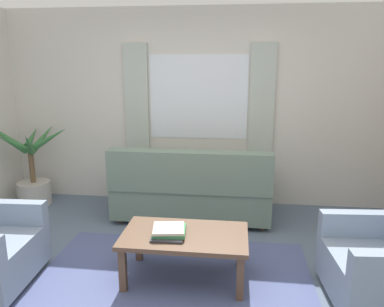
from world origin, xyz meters
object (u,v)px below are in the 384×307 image
object	(u,v)px
book_stack_on_table	(169,231)
coffee_table	(185,240)
couch	(192,190)
potted_plant	(32,174)

from	to	relation	value
book_stack_on_table	coffee_table	bearing A→B (deg)	13.89
couch	potted_plant	size ratio (longest dim) A/B	1.55
coffee_table	book_stack_on_table	xyz separation A→B (m)	(-0.13, -0.03, 0.09)
couch	potted_plant	world-z (taller)	potted_plant
couch	coffee_table	bearing A→B (deg)	94.49
coffee_table	potted_plant	distance (m)	2.78
coffee_table	potted_plant	xyz separation A→B (m)	(-2.31, 1.55, 0.04)
couch	coffee_table	size ratio (longest dim) A/B	1.73
coffee_table	couch	bearing A→B (deg)	94.49
book_stack_on_table	potted_plant	bearing A→B (deg)	143.84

